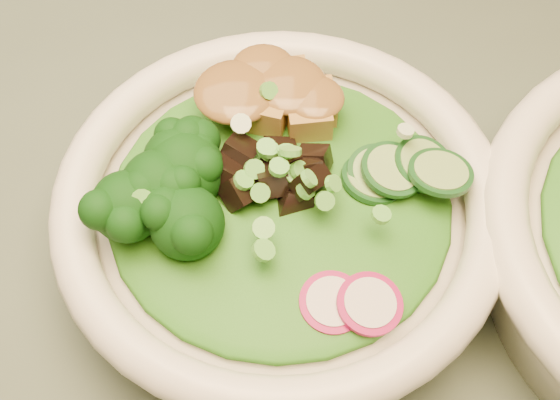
# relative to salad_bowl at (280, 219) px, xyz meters

# --- Properties ---
(salad_bowl) EXTENTS (0.24, 0.24, 0.06)m
(salad_bowl) POSITION_rel_salad_bowl_xyz_m (0.00, 0.00, 0.00)
(salad_bowl) COLOR white
(salad_bowl) RESTS_ON dining_table
(lettuce_bed) EXTENTS (0.18, 0.18, 0.02)m
(lettuce_bed) POSITION_rel_salad_bowl_xyz_m (0.00, -0.00, 0.02)
(lettuce_bed) COLOR #1E5612
(lettuce_bed) RESTS_ON salad_bowl
(broccoli_florets) EXTENTS (0.09, 0.09, 0.04)m
(broccoli_florets) POSITION_rel_salad_bowl_xyz_m (-0.05, -0.02, 0.03)
(broccoli_florets) COLOR black
(broccoli_florets) RESTS_ON salad_bowl
(radish_slices) EXTENTS (0.10, 0.07, 0.02)m
(radish_slices) POSITION_rel_salad_bowl_xyz_m (0.02, -0.06, 0.02)
(radish_slices) COLOR #9C0C49
(radish_slices) RESTS_ON salad_bowl
(cucumber_slices) EXTENTS (0.08, 0.08, 0.03)m
(cucumber_slices) POSITION_rel_salad_bowl_xyz_m (0.06, 0.01, 0.03)
(cucumber_slices) COLOR #9FCD72
(cucumber_slices) RESTS_ON salad_bowl
(mushroom_heap) EXTENTS (0.08, 0.08, 0.04)m
(mushroom_heap) POSITION_rel_salad_bowl_xyz_m (-0.00, 0.01, 0.03)
(mushroom_heap) COLOR black
(mushroom_heap) RESTS_ON salad_bowl
(tofu_cubes) EXTENTS (0.09, 0.08, 0.03)m
(tofu_cubes) POSITION_rel_salad_bowl_xyz_m (-0.01, 0.05, 0.03)
(tofu_cubes) COLOR #AB8139
(tofu_cubes) RESTS_ON salad_bowl
(peanut_sauce) EXTENTS (0.06, 0.05, 0.01)m
(peanut_sauce) POSITION_rel_salad_bowl_xyz_m (-0.01, 0.05, 0.04)
(peanut_sauce) COLOR brown
(peanut_sauce) RESTS_ON tofu_cubes
(scallion_garnish) EXTENTS (0.17, 0.17, 0.02)m
(scallion_garnish) POSITION_rel_salad_bowl_xyz_m (0.00, -0.00, 0.04)
(scallion_garnish) COLOR #5CB841
(scallion_garnish) RESTS_ON salad_bowl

